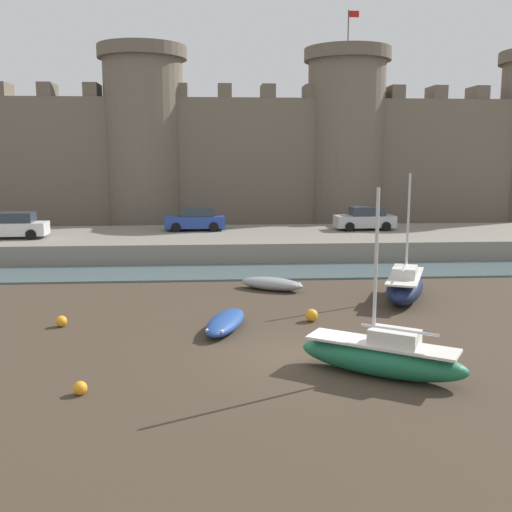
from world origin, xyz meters
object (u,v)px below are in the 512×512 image
at_px(mooring_buoy_mid_mud, 80,388).
at_px(car_quay_centre_east, 195,219).
at_px(mooring_buoy_near_shore, 312,315).
at_px(car_quay_west, 14,226).
at_px(sailboat_near_channel_left, 405,286).
at_px(mooring_buoy_near_channel, 61,321).
at_px(rowboat_midflat_right, 226,322).
at_px(sailboat_foreground_right, 382,356).
at_px(car_quay_centre_west, 365,219).
at_px(rowboat_midflat_centre, 272,283).

height_order(mooring_buoy_mid_mud, car_quay_centre_east, car_quay_centre_east).
height_order(mooring_buoy_near_shore, car_quay_west, car_quay_west).
bearing_deg(car_quay_centre_east, car_quay_west, -164.16).
xyz_separation_m(sailboat_near_channel_left, car_quay_centre_east, (-9.71, 15.88, 1.36)).
relative_size(mooring_buoy_near_channel, car_quay_centre_east, 0.10).
bearing_deg(rowboat_midflat_right, sailboat_near_channel_left, 26.69).
relative_size(mooring_buoy_near_channel, car_quay_west, 0.10).
bearing_deg(mooring_buoy_mid_mud, car_quay_centre_east, 84.80).
xyz_separation_m(sailboat_foreground_right, car_quay_centre_west, (5.64, 24.38, 1.42)).
bearing_deg(car_quay_west, mooring_buoy_near_shore, -44.29).
bearing_deg(rowboat_midflat_right, mooring_buoy_near_shore, 15.14).
bearing_deg(car_quay_centre_west, rowboat_midflat_right, -117.47).
distance_m(mooring_buoy_mid_mud, car_quay_centre_west, 28.96).
xyz_separation_m(mooring_buoy_mid_mud, car_quay_centre_west, (14.12, 25.21, 1.82)).
height_order(sailboat_foreground_right, car_quay_centre_east, sailboat_foreground_right).
height_order(rowboat_midflat_centre, car_quay_centre_west, car_quay_centre_west).
bearing_deg(rowboat_midflat_right, sailboat_foreground_right, -48.01).
relative_size(mooring_buoy_near_shore, mooring_buoy_near_channel, 1.17).
height_order(mooring_buoy_near_shore, car_quay_centre_west, car_quay_centre_west).
xyz_separation_m(sailboat_near_channel_left, car_quay_west, (-20.91, 12.70, 1.36)).
relative_size(sailboat_near_channel_left, mooring_buoy_mid_mud, 14.82).
xyz_separation_m(mooring_buoy_near_channel, car_quay_centre_east, (4.47, 19.07, 1.80)).
relative_size(mooring_buoy_near_channel, car_quay_centre_west, 0.10).
xyz_separation_m(sailboat_foreground_right, rowboat_midflat_centre, (-2.12, 11.46, -0.28)).
relative_size(rowboat_midflat_centre, mooring_buoy_mid_mud, 8.79).
bearing_deg(sailboat_foreground_right, mooring_buoy_near_channel, 151.33).
relative_size(sailboat_foreground_right, rowboat_midflat_centre, 1.65).
xyz_separation_m(rowboat_midflat_right, mooring_buoy_mid_mud, (-4.02, -5.79, -0.12)).
bearing_deg(sailboat_foreground_right, rowboat_midflat_centre, 100.50).
relative_size(rowboat_midflat_centre, car_quay_west, 0.80).
bearing_deg(sailboat_near_channel_left, car_quay_centre_west, 82.33).
distance_m(mooring_buoy_near_shore, mooring_buoy_mid_mud, 9.96).
bearing_deg(rowboat_midflat_right, car_quay_centre_west, 62.53).
bearing_deg(car_quay_west, rowboat_midflat_right, -52.42).
height_order(sailboat_foreground_right, car_quay_centre_west, sailboat_foreground_right).
bearing_deg(mooring_buoy_near_shore, car_quay_centre_east, 104.82).
bearing_deg(sailboat_foreground_right, car_quay_west, 128.64).
distance_m(rowboat_midflat_right, car_quay_centre_west, 21.96).
height_order(rowboat_midflat_centre, mooring_buoy_mid_mud, rowboat_midflat_centre).
bearing_deg(car_quay_centre_west, car_quay_centre_east, 177.59).
xyz_separation_m(rowboat_midflat_right, rowboat_midflat_centre, (2.34, 6.51, 0.00)).
distance_m(mooring_buoy_near_channel, mooring_buoy_mid_mud, 6.97).
bearing_deg(car_quay_centre_west, mooring_buoy_near_channel, -131.17).
bearing_deg(mooring_buoy_near_channel, mooring_buoy_near_shore, 0.37).
bearing_deg(rowboat_midflat_right, car_quay_centre_east, 94.82).
relative_size(rowboat_midflat_right, mooring_buoy_mid_mud, 9.62).
bearing_deg(mooring_buoy_near_shore, mooring_buoy_mid_mud, -137.72).
relative_size(rowboat_midflat_right, sailboat_foreground_right, 0.66).
xyz_separation_m(sailboat_near_channel_left, car_quay_centre_west, (2.07, 15.39, 1.36)).
bearing_deg(sailboat_foreground_right, sailboat_near_channel_left, 68.37).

